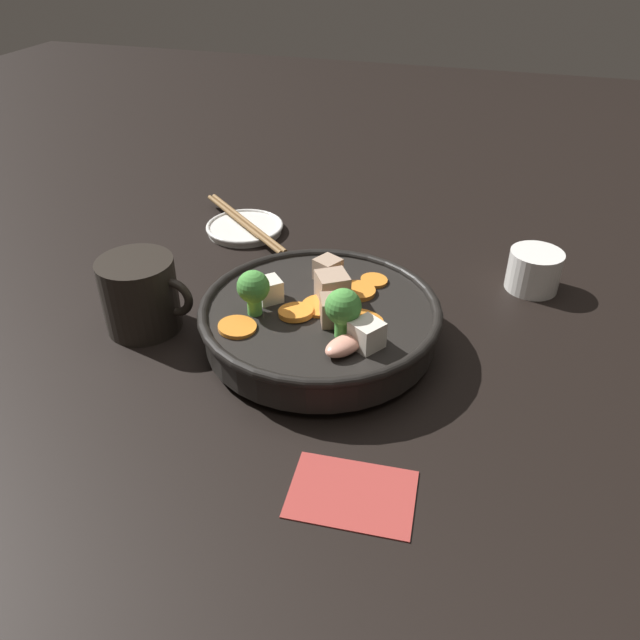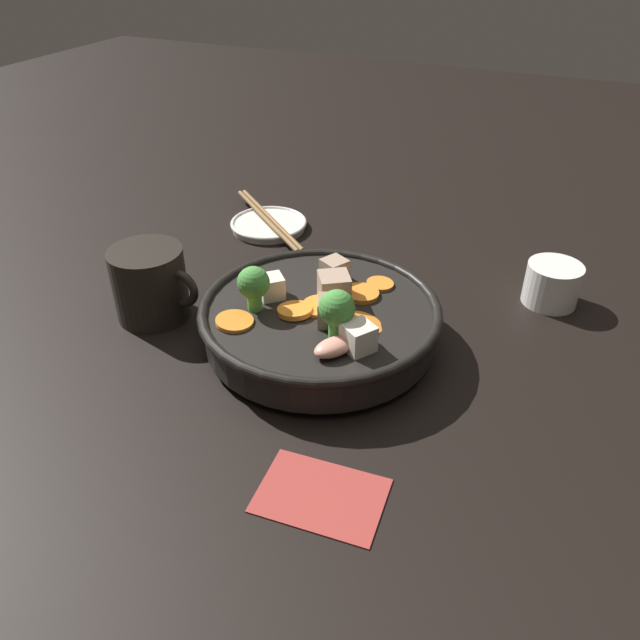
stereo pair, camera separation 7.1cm
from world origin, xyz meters
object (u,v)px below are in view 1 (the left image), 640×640
at_px(stirfry_bowl, 320,319).
at_px(chopsticks_pair, 244,222).
at_px(tea_cup, 534,270).
at_px(dark_mug, 141,295).
at_px(side_saucer, 245,228).

bearing_deg(stirfry_bowl, chopsticks_pair, 128.81).
xyz_separation_m(tea_cup, chopsticks_pair, (-0.43, 0.04, -0.01)).
bearing_deg(stirfry_bowl, dark_mug, -172.77).
bearing_deg(dark_mug, chopsticks_pair, 87.40).
distance_m(stirfry_bowl, chopsticks_pair, 0.32).
distance_m(stirfry_bowl, dark_mug, 0.22).
height_order(side_saucer, chopsticks_pair, chopsticks_pair).
relative_size(stirfry_bowl, tea_cup, 3.99).
xyz_separation_m(tea_cup, dark_mug, (-0.45, -0.23, 0.02)).
relative_size(stirfry_bowl, dark_mug, 2.41).
bearing_deg(stirfry_bowl, tea_cup, 41.68).
relative_size(side_saucer, chopsticks_pair, 0.62).
height_order(tea_cup, chopsticks_pair, tea_cup).
distance_m(side_saucer, chopsticks_pair, 0.01).
xyz_separation_m(stirfry_bowl, tea_cup, (0.23, 0.21, -0.01)).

